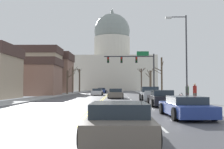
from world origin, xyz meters
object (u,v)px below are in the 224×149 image
(pickup_truck_near_01, at_px, (150,95))
(sedan_oncoming_00, at_px, (97,92))
(sedan_near_02, at_px, (161,99))
(sedan_near_03, at_px, (185,107))
(sedan_oncoming_01, at_px, (102,91))
(signal_gantry, at_px, (136,64))
(pedestrian_01, at_px, (195,92))
(sedan_near_00, at_px, (116,94))
(bicycle_parked, at_px, (181,98))
(sedan_near_04, at_px, (119,122))
(street_lamp_right, at_px, (184,51))
(pedestrian_00, at_px, (187,92))

(pickup_truck_near_01, bearing_deg, sedan_oncoming_00, 111.52)
(sedan_near_02, relative_size, sedan_near_03, 0.93)
(sedan_oncoming_01, bearing_deg, sedan_near_02, -79.28)
(signal_gantry, bearing_deg, pedestrian_01, -75.71)
(sedan_near_02, xyz_separation_m, sedan_oncoming_01, (-7.20, 38.05, -0.02))
(sedan_near_03, relative_size, sedan_oncoming_00, 1.03)
(sedan_near_00, bearing_deg, sedan_near_02, -74.34)
(pickup_truck_near_01, bearing_deg, pedestrian_01, -51.59)
(sedan_oncoming_01, relative_size, bicycle_parked, 2.53)
(sedan_near_04, bearing_deg, pedestrian_01, 64.95)
(pickup_truck_near_01, distance_m, sedan_near_02, 6.57)
(sedan_oncoming_00, bearing_deg, sedan_near_00, -73.17)
(sedan_near_02, distance_m, pedestrian_01, 4.13)
(street_lamp_right, xyz_separation_m, sedan_near_02, (-2.53, -2.25, -4.26))
(pickup_truck_near_01, bearing_deg, sedan_near_03, -90.30)
(sedan_near_00, relative_size, pickup_truck_near_01, 0.79)
(signal_gantry, xyz_separation_m, sedan_near_02, (0.63, -18.27, -4.56))
(bicycle_parked, bearing_deg, sedan_near_04, -110.17)
(street_lamp_right, height_order, bicycle_parked, street_lamp_right)
(signal_gantry, relative_size, bicycle_parked, 4.47)
(street_lamp_right, distance_m, sedan_oncoming_01, 37.35)
(sedan_near_03, bearing_deg, signal_gantry, 91.22)
(pedestrian_01, bearing_deg, sedan_near_00, 122.59)
(sedan_near_02, height_order, sedan_oncoming_00, sedan_near_02)
(pickup_truck_near_01, relative_size, sedan_near_03, 1.14)
(signal_gantry, height_order, bicycle_parked, signal_gantry)
(sedan_oncoming_00, bearing_deg, bicycle_parked, -63.61)
(sedan_near_04, xyz_separation_m, sedan_oncoming_01, (-3.56, 51.06, 0.06))
(sedan_near_00, distance_m, sedan_oncoming_01, 24.73)
(sedan_near_02, height_order, pedestrian_00, pedestrian_00)
(pickup_truck_near_01, distance_m, bicycle_parked, 3.45)
(signal_gantry, xyz_separation_m, sedan_oncoming_01, (-6.57, 19.78, -4.58))
(sedan_near_02, height_order, sedan_near_03, sedan_near_02)
(sedan_near_02, relative_size, sedan_oncoming_01, 0.98)
(sedan_near_04, bearing_deg, signal_gantry, 84.50)
(sedan_near_04, relative_size, sedan_oncoming_01, 0.95)
(signal_gantry, height_order, sedan_oncoming_00, signal_gantry)
(street_lamp_right, xyz_separation_m, bicycle_parked, (0.31, 2.37, -4.39))
(sedan_near_02, bearing_deg, sedan_near_00, 105.66)
(sedan_near_02, xyz_separation_m, pedestrian_01, (3.46, 2.19, 0.50))
(street_lamp_right, relative_size, sedan_near_03, 1.72)
(street_lamp_right, xyz_separation_m, pedestrian_00, (1.02, 2.68, -3.79))
(signal_gantry, height_order, sedan_near_02, signal_gantry)
(sedan_near_02, bearing_deg, sedan_oncoming_00, 106.19)
(signal_gantry, xyz_separation_m, sedan_near_04, (-3.01, -31.27, -4.64))
(sedan_oncoming_00, bearing_deg, sedan_near_03, -77.54)
(sedan_oncoming_01, bearing_deg, sedan_oncoming_00, -90.10)
(sedan_oncoming_00, bearing_deg, pedestrian_00, -61.64)
(signal_gantry, relative_size, sedan_near_02, 1.80)
(sedan_near_04, relative_size, sedan_oncoming_00, 0.93)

